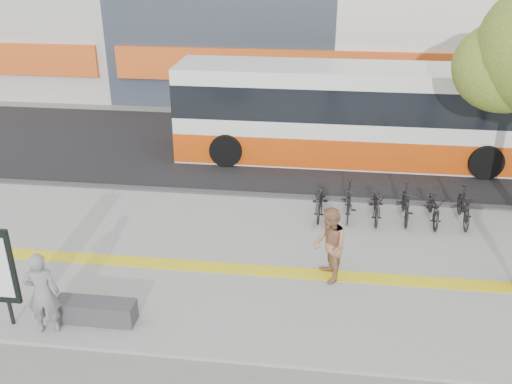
# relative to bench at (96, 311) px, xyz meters

# --- Properties ---
(ground) EXTENTS (120.00, 120.00, 0.00)m
(ground) POSITION_rel_bench_xyz_m (2.60, 1.20, -0.30)
(ground) COLOR slate
(ground) RESTS_ON ground
(sidewalk) EXTENTS (40.00, 7.00, 0.08)m
(sidewalk) POSITION_rel_bench_xyz_m (2.60, 2.70, -0.27)
(sidewalk) COLOR gray
(sidewalk) RESTS_ON ground
(tactile_strip) EXTENTS (40.00, 0.45, 0.01)m
(tactile_strip) POSITION_rel_bench_xyz_m (2.60, 2.20, -0.22)
(tactile_strip) COLOR yellow
(tactile_strip) RESTS_ON sidewalk
(street) EXTENTS (40.00, 8.00, 0.06)m
(street) POSITION_rel_bench_xyz_m (2.60, 10.20, -0.28)
(street) COLOR black
(street) RESTS_ON ground
(curb) EXTENTS (40.00, 0.25, 0.14)m
(curb) POSITION_rel_bench_xyz_m (2.60, 6.20, -0.23)
(curb) COLOR #343436
(curb) RESTS_ON ground
(bench) EXTENTS (1.60, 0.45, 0.45)m
(bench) POSITION_rel_bench_xyz_m (0.00, 0.00, 0.00)
(bench) COLOR #343436
(bench) RESTS_ON sidewalk
(signboard) EXTENTS (0.55, 0.10, 2.20)m
(signboard) POSITION_rel_bench_xyz_m (-1.60, -0.31, 1.06)
(signboard) COLOR black
(signboard) RESTS_ON sidewalk
(bus) EXTENTS (11.84, 2.81, 3.15)m
(bus) POSITION_rel_bench_xyz_m (5.27, 9.70, 1.24)
(bus) COLOR silver
(bus) RESTS_ON street
(bicycle_row) EXTENTS (4.35, 1.69, 0.97)m
(bicycle_row) POSITION_rel_bench_xyz_m (6.17, 5.20, 0.23)
(bicycle_row) COLOR black
(bicycle_row) RESTS_ON sidewalk
(seated_woman) EXTENTS (0.71, 0.55, 1.72)m
(seated_woman) POSITION_rel_bench_xyz_m (-0.80, -0.40, 0.63)
(seated_woman) COLOR black
(seated_woman) RESTS_ON sidewalk
(pedestrian_tan) EXTENTS (0.86, 0.99, 1.73)m
(pedestrian_tan) POSITION_rel_bench_xyz_m (4.55, 2.05, 0.64)
(pedestrian_tan) COLOR #9D6D4C
(pedestrian_tan) RESTS_ON sidewalk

